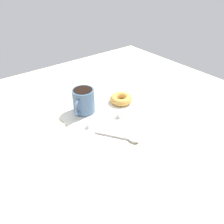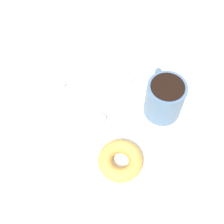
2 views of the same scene
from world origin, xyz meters
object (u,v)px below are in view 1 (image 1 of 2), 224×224
Objects in this scene: coffee_cup at (83,101)px; sugar_cube at (89,125)px; sugar_cube_extra at (120,114)px; donut at (121,99)px; spoon at (127,139)px.

coffee_cup reaches higher than sugar_cube.
coffee_cup reaches higher than sugar_cube_extra.
sugar_cube_extra is (6.80, 7.56, -0.43)cm from donut.
spoon is (-2.15, 21.88, -4.27)cm from coffee_cup.
donut reaches higher than sugar_cube_extra.
coffee_cup is at bearing -84.39° from spoon.
sugar_cube_extra is (-8.39, 10.94, -3.69)cm from coffee_cup.
coffee_cup is at bearing -52.51° from sugar_cube_extra.
sugar_cube_extra is (-6.24, -10.94, 0.58)cm from spoon.
donut is 22.66cm from spoon.
spoon is at bearing 60.30° from sugar_cube_extra.
sugar_cube is 12.18cm from sugar_cube_extra.
sugar_cube is (18.85, 5.82, -0.58)cm from donut.
spoon is 12.61cm from sugar_cube_extra.
spoon is at bearing 54.83° from donut.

